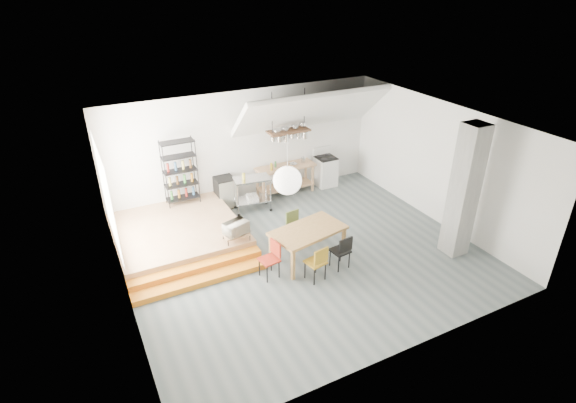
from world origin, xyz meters
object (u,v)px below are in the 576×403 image
stove (325,171)px  dining_table (308,233)px  rolling_cart (252,190)px  mini_fridge (225,192)px

stove → dining_table: 4.19m
dining_table → stove: bearing=42.1°
rolling_cart → dining_table: bearing=-77.9°
dining_table → mini_fridge: size_ratio=2.08×
dining_table → rolling_cart: 2.83m
rolling_cart → stove: bearing=19.3°
dining_table → rolling_cart: bearing=82.8°
dining_table → rolling_cart: size_ratio=1.72×
stove → mini_fridge: bearing=179.2°
dining_table → rolling_cart: rolling_cart is taller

